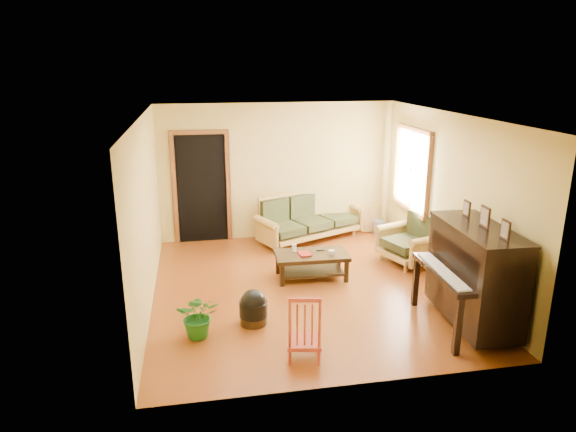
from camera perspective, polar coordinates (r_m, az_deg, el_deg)
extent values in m
plane|color=#60290C|center=(7.93, 1.81, -7.97)|extent=(5.00, 5.00, 0.00)
cube|color=black|center=(9.79, -9.57, 2.98)|extent=(1.08, 0.16, 2.05)
cube|color=white|center=(9.32, 13.63, 5.05)|extent=(0.12, 1.36, 1.46)
cube|color=#AA853E|center=(9.88, 2.49, -0.15)|extent=(2.26, 1.64, 0.89)
cube|color=black|center=(8.20, 2.61, -5.52)|extent=(1.16, 0.65, 0.41)
cube|color=#AA853E|center=(8.93, 13.23, -2.39)|extent=(1.11, 1.14, 0.91)
cube|color=black|center=(7.01, 19.99, -6.41)|extent=(0.96, 1.57, 1.35)
cylinder|color=black|center=(6.86, -3.87, -10.49)|extent=(0.43, 0.43, 0.36)
cube|color=maroon|center=(6.02, 1.81, -12.01)|extent=(0.46, 0.49, 0.83)
cube|color=#B2933B|center=(10.50, 9.18, -0.31)|extent=(0.42, 0.12, 0.55)
cylinder|color=#354A9F|center=(10.44, 10.07, -1.23)|extent=(0.29, 0.29, 0.28)
imported|color=#195919|center=(6.59, -9.88, -10.83)|extent=(0.56, 0.49, 0.58)
imported|color=maroon|center=(8.05, 1.24, -4.29)|extent=(0.20, 0.26, 0.02)
cylinder|color=white|center=(8.18, 0.70, -3.56)|extent=(0.08, 0.08, 0.12)
cylinder|color=silver|center=(8.09, 4.87, -4.05)|extent=(0.13, 0.13, 0.07)
cube|color=black|center=(8.25, 3.61, -3.81)|extent=(0.14, 0.04, 0.01)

